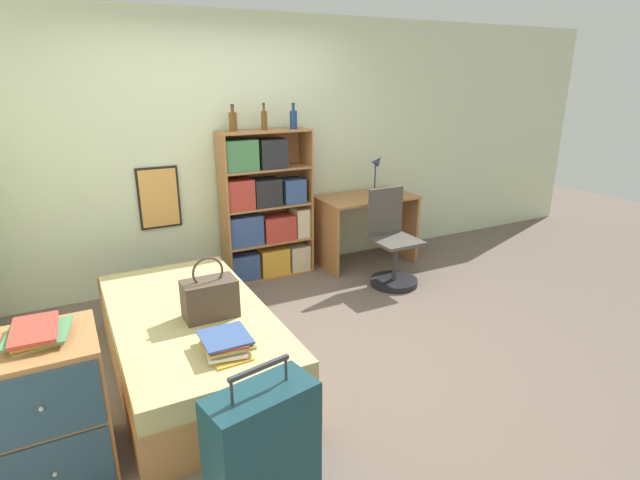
{
  "coord_description": "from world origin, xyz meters",
  "views": [
    {
      "loc": [
        -1.4,
        -3.2,
        2.03
      ],
      "look_at": [
        0.38,
        0.2,
        0.75
      ],
      "focal_mm": 28.0,
      "sensor_mm": 36.0,
      "label": 1
    }
  ],
  "objects_px": {
    "bed": "(192,340)",
    "desk_lamp": "(377,167)",
    "bottle_green": "(233,121)",
    "desk": "(366,218)",
    "handbag": "(210,298)",
    "magazine_pile_on_dresser": "(35,333)",
    "desk_chair": "(392,254)",
    "suitcase": "(263,453)",
    "bookcase": "(264,212)",
    "bottle_clear": "(293,119)",
    "book_stack_on_bed": "(226,343)",
    "dresser": "(48,410)",
    "bottle_brown": "(264,120)"
  },
  "relations": [
    {
      "from": "bottle_clear",
      "to": "desk_chair",
      "type": "xyz_separation_m",
      "value": [
        0.72,
        -0.75,
        -1.3
      ]
    },
    {
      "from": "dresser",
      "to": "desk",
      "type": "relative_size",
      "value": 0.74
    },
    {
      "from": "handbag",
      "to": "desk",
      "type": "height_order",
      "value": "handbag"
    },
    {
      "from": "bottle_green",
      "to": "dresser",
      "type": "bearing_deg",
      "value": -129.69
    },
    {
      "from": "desk_lamp",
      "to": "desk_chair",
      "type": "xyz_separation_m",
      "value": [
        -0.29,
        -0.74,
        -0.74
      ]
    },
    {
      "from": "book_stack_on_bed",
      "to": "bottle_green",
      "type": "height_order",
      "value": "bottle_green"
    },
    {
      "from": "bed",
      "to": "suitcase",
      "type": "xyz_separation_m",
      "value": [
        -0.0,
        -1.41,
        0.12
      ]
    },
    {
      "from": "desk",
      "to": "desk_chair",
      "type": "xyz_separation_m",
      "value": [
        -0.09,
        -0.64,
        -0.21
      ]
    },
    {
      "from": "bed",
      "to": "desk",
      "type": "height_order",
      "value": "desk"
    },
    {
      "from": "magazine_pile_on_dresser",
      "to": "desk_chair",
      "type": "xyz_separation_m",
      "value": [
        3.06,
        1.25,
        -0.51
      ]
    },
    {
      "from": "book_stack_on_bed",
      "to": "dresser",
      "type": "xyz_separation_m",
      "value": [
        -0.96,
        -0.04,
        -0.11
      ]
    },
    {
      "from": "bed",
      "to": "magazine_pile_on_dresser",
      "type": "bearing_deg",
      "value": -144.2
    },
    {
      "from": "magazine_pile_on_dresser",
      "to": "bookcase",
      "type": "xyz_separation_m",
      "value": [
        2.01,
        2.03,
        -0.12
      ]
    },
    {
      "from": "book_stack_on_bed",
      "to": "magazine_pile_on_dresser",
      "type": "height_order",
      "value": "magazine_pile_on_dresser"
    },
    {
      "from": "bookcase",
      "to": "bottle_clear",
      "type": "xyz_separation_m",
      "value": [
        0.33,
        -0.03,
        0.91
      ]
    },
    {
      "from": "book_stack_on_bed",
      "to": "suitcase",
      "type": "xyz_separation_m",
      "value": [
        -0.08,
        -0.78,
        -0.16
      ]
    },
    {
      "from": "desk",
      "to": "bottle_clear",
      "type": "bearing_deg",
      "value": 172.0
    },
    {
      "from": "bed",
      "to": "bottle_brown",
      "type": "distance_m",
      "value": 2.3
    },
    {
      "from": "bed",
      "to": "desk_lamp",
      "type": "bearing_deg",
      "value": 28.77
    },
    {
      "from": "bed",
      "to": "bottle_clear",
      "type": "height_order",
      "value": "bottle_clear"
    },
    {
      "from": "bottle_green",
      "to": "desk",
      "type": "distance_m",
      "value": 1.79
    },
    {
      "from": "desk",
      "to": "handbag",
      "type": "bearing_deg",
      "value": -146.88
    },
    {
      "from": "suitcase",
      "to": "dresser",
      "type": "distance_m",
      "value": 1.16
    },
    {
      "from": "suitcase",
      "to": "bookcase",
      "type": "xyz_separation_m",
      "value": [
        1.13,
        2.81,
        0.36
      ]
    },
    {
      "from": "bottle_green",
      "to": "bookcase",
      "type": "bearing_deg",
      "value": -11.14
    },
    {
      "from": "bed",
      "to": "suitcase",
      "type": "bearing_deg",
      "value": -90.2
    },
    {
      "from": "handbag",
      "to": "bottle_green",
      "type": "height_order",
      "value": "bottle_green"
    },
    {
      "from": "desk_lamp",
      "to": "desk_chair",
      "type": "bearing_deg",
      "value": -111.12
    },
    {
      "from": "suitcase",
      "to": "desk_chair",
      "type": "xyz_separation_m",
      "value": [
        2.18,
        2.03,
        -0.03
      ]
    },
    {
      "from": "bottle_brown",
      "to": "desk_chair",
      "type": "xyz_separation_m",
      "value": [
        1.01,
        -0.81,
        -1.3
      ]
    },
    {
      "from": "handbag",
      "to": "bed",
      "type": "bearing_deg",
      "value": 127.31
    },
    {
      "from": "bookcase",
      "to": "desk",
      "type": "distance_m",
      "value": 1.16
    },
    {
      "from": "magazine_pile_on_dresser",
      "to": "desk_chair",
      "type": "bearing_deg",
      "value": 22.21
    },
    {
      "from": "dresser",
      "to": "bookcase",
      "type": "relative_size",
      "value": 0.52
    },
    {
      "from": "bottle_brown",
      "to": "bed",
      "type": "bearing_deg",
      "value": -129.43
    },
    {
      "from": "bottle_brown",
      "to": "bottle_clear",
      "type": "height_order",
      "value": "bottle_brown"
    },
    {
      "from": "magazine_pile_on_dresser",
      "to": "desk",
      "type": "xyz_separation_m",
      "value": [
        3.14,
        1.89,
        -0.3
      ]
    },
    {
      "from": "bed",
      "to": "bookcase",
      "type": "height_order",
      "value": "bookcase"
    },
    {
      "from": "bed",
      "to": "desk_chair",
      "type": "distance_m",
      "value": 2.26
    },
    {
      "from": "book_stack_on_bed",
      "to": "magazine_pile_on_dresser",
      "type": "relative_size",
      "value": 1.09
    },
    {
      "from": "handbag",
      "to": "dresser",
      "type": "xyz_separation_m",
      "value": [
        -1.01,
        -0.52,
        -0.2
      ]
    },
    {
      "from": "desk",
      "to": "magazine_pile_on_dresser",
      "type": "bearing_deg",
      "value": -149.06
    },
    {
      "from": "bookcase",
      "to": "desk",
      "type": "xyz_separation_m",
      "value": [
        1.14,
        -0.14,
        -0.18
      ]
    },
    {
      "from": "dresser",
      "to": "bookcase",
      "type": "xyz_separation_m",
      "value": [
        2.02,
        2.06,
        0.3
      ]
    },
    {
      "from": "handbag",
      "to": "bookcase",
      "type": "height_order",
      "value": "bookcase"
    },
    {
      "from": "bottle_brown",
      "to": "desk",
      "type": "xyz_separation_m",
      "value": [
        1.09,
        -0.17,
        -1.09
      ]
    },
    {
      "from": "suitcase",
      "to": "bookcase",
      "type": "height_order",
      "value": "bookcase"
    },
    {
      "from": "handbag",
      "to": "desk_lamp",
      "type": "distance_m",
      "value": 2.82
    },
    {
      "from": "magazine_pile_on_dresser",
      "to": "bottle_green",
      "type": "height_order",
      "value": "bottle_green"
    },
    {
      "from": "bookcase",
      "to": "suitcase",
      "type": "bearing_deg",
      "value": -111.93
    }
  ]
}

